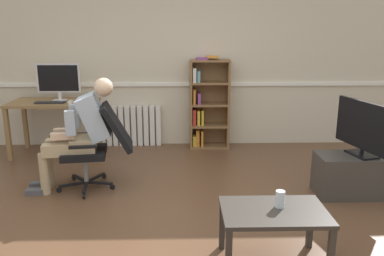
{
  "coord_description": "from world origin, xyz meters",
  "views": [
    {
      "loc": [
        0.04,
        -3.22,
        1.75
      ],
      "look_at": [
        0.15,
        0.85,
        0.7
      ],
      "focal_mm": 36.78,
      "sensor_mm": 36.0,
      "label": 1
    }
  ],
  "objects_px": {
    "computer_mouse": "(71,102)",
    "tv_screen": "(365,128)",
    "office_chair": "(99,143)",
    "imac_monitor": "(58,79)",
    "keyboard": "(50,102)",
    "coffee_table": "(274,217)",
    "computer_desk": "(54,109)",
    "drinking_glass": "(280,199)",
    "person_seated": "(80,131)",
    "radiator": "(131,126)",
    "tv_stand": "(359,175)",
    "bookshelf": "(207,105)"
  },
  "relations": [
    {
      "from": "computer_mouse",
      "to": "tv_screen",
      "type": "relative_size",
      "value": 0.12
    },
    {
      "from": "computer_mouse",
      "to": "office_chair",
      "type": "distance_m",
      "value": 1.27
    },
    {
      "from": "imac_monitor",
      "to": "computer_mouse",
      "type": "height_order",
      "value": "imac_monitor"
    },
    {
      "from": "keyboard",
      "to": "coffee_table",
      "type": "xyz_separation_m",
      "value": [
        2.44,
        -2.6,
        -0.38
      ]
    },
    {
      "from": "computer_desk",
      "to": "keyboard",
      "type": "bearing_deg",
      "value": -89.52
    },
    {
      "from": "tv_screen",
      "to": "drinking_glass",
      "type": "bearing_deg",
      "value": 122.02
    },
    {
      "from": "person_seated",
      "to": "keyboard",
      "type": "bearing_deg",
      "value": -156.29
    },
    {
      "from": "radiator",
      "to": "tv_stand",
      "type": "xyz_separation_m",
      "value": [
        2.66,
        -1.88,
        -0.08
      ]
    },
    {
      "from": "computer_desk",
      "to": "coffee_table",
      "type": "bearing_deg",
      "value": -48.26
    },
    {
      "from": "tv_screen",
      "to": "coffee_table",
      "type": "height_order",
      "value": "tv_screen"
    },
    {
      "from": "keyboard",
      "to": "radiator",
      "type": "relative_size",
      "value": 0.43
    },
    {
      "from": "tv_screen",
      "to": "coffee_table",
      "type": "relative_size",
      "value": 1.09
    },
    {
      "from": "bookshelf",
      "to": "computer_desk",
      "type": "bearing_deg",
      "value": -172.18
    },
    {
      "from": "imac_monitor",
      "to": "coffee_table",
      "type": "distance_m",
      "value": 3.74
    },
    {
      "from": "person_seated",
      "to": "coffee_table",
      "type": "relative_size",
      "value": 1.58
    },
    {
      "from": "computer_mouse",
      "to": "drinking_glass",
      "type": "xyz_separation_m",
      "value": [
        2.22,
        -2.57,
        -0.26
      ]
    },
    {
      "from": "tv_stand",
      "to": "tv_screen",
      "type": "relative_size",
      "value": 1.07
    },
    {
      "from": "drinking_glass",
      "to": "imac_monitor",
      "type": "bearing_deg",
      "value": 131.18
    },
    {
      "from": "imac_monitor",
      "to": "bookshelf",
      "type": "bearing_deg",
      "value": 5.96
    },
    {
      "from": "imac_monitor",
      "to": "computer_mouse",
      "type": "xyz_separation_m",
      "value": [
        0.2,
        -0.2,
        -0.28
      ]
    },
    {
      "from": "computer_desk",
      "to": "bookshelf",
      "type": "bearing_deg",
      "value": 7.82
    },
    {
      "from": "radiator",
      "to": "person_seated",
      "type": "bearing_deg",
      "value": -101.56
    },
    {
      "from": "radiator",
      "to": "tv_stand",
      "type": "distance_m",
      "value": 3.26
    },
    {
      "from": "drinking_glass",
      "to": "office_chair",
      "type": "bearing_deg",
      "value": 137.91
    },
    {
      "from": "computer_desk",
      "to": "tv_stand",
      "type": "distance_m",
      "value": 3.97
    },
    {
      "from": "computer_desk",
      "to": "keyboard",
      "type": "relative_size",
      "value": 2.95
    },
    {
      "from": "tv_stand",
      "to": "drinking_glass",
      "type": "height_order",
      "value": "drinking_glass"
    },
    {
      "from": "imac_monitor",
      "to": "bookshelf",
      "type": "height_order",
      "value": "bookshelf"
    },
    {
      "from": "computer_mouse",
      "to": "office_chair",
      "type": "relative_size",
      "value": 0.11
    },
    {
      "from": "computer_desk",
      "to": "bookshelf",
      "type": "distance_m",
      "value": 2.15
    },
    {
      "from": "computer_desk",
      "to": "bookshelf",
      "type": "height_order",
      "value": "bookshelf"
    },
    {
      "from": "radiator",
      "to": "bookshelf",
      "type": "bearing_deg",
      "value": -4.89
    },
    {
      "from": "imac_monitor",
      "to": "tv_stand",
      "type": "xyz_separation_m",
      "value": [
        3.58,
        -1.57,
        -0.83
      ]
    },
    {
      "from": "office_chair",
      "to": "tv_stand",
      "type": "height_order",
      "value": "office_chair"
    },
    {
      "from": "bookshelf",
      "to": "office_chair",
      "type": "xyz_separation_m",
      "value": [
        -1.27,
        -1.51,
        -0.12
      ]
    },
    {
      "from": "computer_desk",
      "to": "office_chair",
      "type": "relative_size",
      "value": 1.21
    },
    {
      "from": "keyboard",
      "to": "bookshelf",
      "type": "xyz_separation_m",
      "value": [
        2.13,
        0.43,
        -0.13
      ]
    },
    {
      "from": "computer_desk",
      "to": "tv_screen",
      "type": "bearing_deg",
      "value": -22.21
    },
    {
      "from": "imac_monitor",
      "to": "tv_stand",
      "type": "distance_m",
      "value": 4.0
    },
    {
      "from": "tv_screen",
      "to": "drinking_glass",
      "type": "xyz_separation_m",
      "value": [
        -1.16,
        -1.2,
        -0.23
      ]
    },
    {
      "from": "radiator",
      "to": "coffee_table",
      "type": "bearing_deg",
      "value": -65.17
    },
    {
      "from": "radiator",
      "to": "keyboard",
      "type": "bearing_deg",
      "value": -151.95
    },
    {
      "from": "office_chair",
      "to": "tv_stand",
      "type": "xyz_separation_m",
      "value": [
        2.79,
        -0.28,
        -0.3
      ]
    },
    {
      "from": "computer_desk",
      "to": "person_seated",
      "type": "distance_m",
      "value": 1.41
    },
    {
      "from": "computer_mouse",
      "to": "bookshelf",
      "type": "xyz_separation_m",
      "value": [
        1.86,
        0.41,
        -0.13
      ]
    },
    {
      "from": "keyboard",
      "to": "drinking_glass",
      "type": "relative_size",
      "value": 3.04
    },
    {
      "from": "computer_mouse",
      "to": "coffee_table",
      "type": "distance_m",
      "value": 3.42
    },
    {
      "from": "imac_monitor",
      "to": "computer_mouse",
      "type": "relative_size",
      "value": 5.9
    },
    {
      "from": "computer_mouse",
      "to": "tv_stand",
      "type": "bearing_deg",
      "value": -22.09
    },
    {
      "from": "imac_monitor",
      "to": "drinking_glass",
      "type": "bearing_deg",
      "value": -48.82
    }
  ]
}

